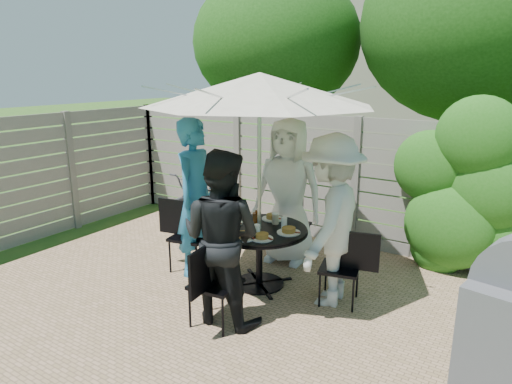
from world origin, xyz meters
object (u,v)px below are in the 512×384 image
Objects in this scene: glass_right at (284,223)px; person_left at (197,198)px; plate_left at (232,222)px; glass_left at (235,222)px; person_back at (288,192)px; plate_front at (244,236)px; chair_front at (215,300)px; umbrella at (260,90)px; coffee_cup at (275,219)px; chair_left at (190,250)px; chair_right at (340,282)px; plate_back at (273,217)px; glass_front at (257,231)px; chair_back at (291,238)px; plate_extra at (262,237)px; bicycle at (205,197)px; person_right at (331,221)px; plate_right at (289,231)px; syrup_jug at (256,219)px; patio_table at (259,246)px; person_front at (221,238)px.

person_left is at bearing -167.87° from glass_right.
plate_left is at bearing -90.00° from person_left.
person_back is at bearing 81.11° from glass_left.
person_back reaches higher than glass_left.
chair_front is at bearing -83.37° from plate_front.
coffee_cup is (0.07, 0.23, -1.47)m from umbrella.
chair_left is 0.70m from person_left.
plate_front is at bearing 12.90° from chair_right.
plate_back is 0.63m from glass_front.
chair_back is 0.76m from plate_back.
plate_left is at bearing 157.57° from plate_extra.
person_back is (0.02, -0.13, 0.67)m from chair_back.
plate_left is 2.16m from bicycle.
person_right is at bearing -10.14° from coffee_cup.
person_back is at bearing -17.15° from bicycle.
chair_left is 1.09× the size of chair_right.
chair_front is 6.35× the size of glass_right.
glass_left reaches higher than plate_extra.
glass_left is at bearing -151.37° from umbrella.
person_back is 0.98× the size of person_left.
person_right is at bearing 30.08° from plate_front.
chair_right is 0.45× the size of person_right.
plate_right is at bearing 16.24° from glass_left.
syrup_jug reaches higher than plate_left.
chair_back is at bearing 76.19° from plate_left.
patio_table is 0.91m from person_front.
person_left is (-0.82, -0.10, -1.28)m from umbrella.
umbrella is 1.54m from person_back.
chair_front is at bearing -49.19° from chair_left.
plate_extra is at bearing -106.54° from person_left.
glass_right is at bearing -105.52° from person_front.
patio_table is at bearing -90.00° from person_front.
glass_front is (0.96, -0.15, -0.18)m from person_left.
person_left reaches higher than person_front.
plate_extra is (-0.74, -0.39, 0.48)m from chair_right.
glass_front reaches higher than plate_back.
person_left reaches higher than patio_table.
plate_right is 1.62× the size of syrup_jug.
patio_table is 1.31× the size of chair_back.
glass_left is 0.25m from syrup_jug.
chair_left reaches higher than coffee_cup.
person_right reaches higher than bicycle.
person_left reaches higher than coffee_cup.
chair_back is 6.52× the size of glass_left.
plate_left is (-0.26, -0.87, -0.21)m from person_back.
plate_extra is 2.00× the size of coffee_cup.
person_back is 0.64m from coffee_cup.
plate_left is (0.60, 0.07, 0.46)m from chair_left.
plate_back is 1.00× the size of plate_front.
chair_back is 3.51× the size of plate_right.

